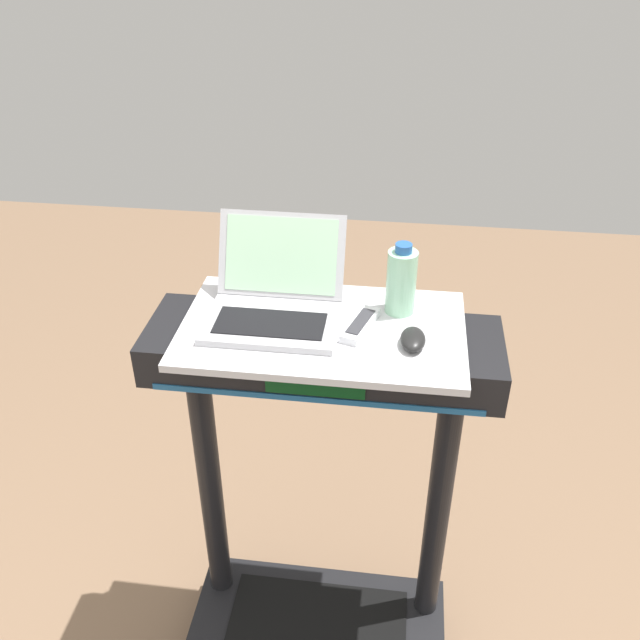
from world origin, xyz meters
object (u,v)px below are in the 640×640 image
Objects in this scene: computer_mouse at (413,339)px; water_bottle at (401,281)px; laptop at (275,300)px; tv_remote at (360,325)px.

water_bottle reaches higher than computer_mouse.
water_bottle is at bearing 12.56° from laptop.
computer_mouse is 0.17m from water_bottle.
computer_mouse is at bearing -23.39° from tv_remote.
laptop is at bearing 165.56° from computer_mouse.
water_bottle is (0.31, 0.06, 0.04)m from laptop.
water_bottle is at bearing 103.44° from computer_mouse.
water_bottle is 1.14× the size of tv_remote.
water_bottle reaches higher than tv_remote.
laptop reaches higher than computer_mouse.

